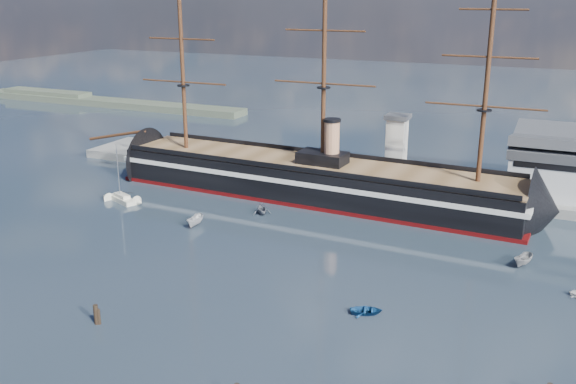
% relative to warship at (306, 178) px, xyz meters
% --- Properties ---
extents(ground, '(600.00, 600.00, 0.00)m').
position_rel_warship_xyz_m(ground, '(13.07, -20.00, -4.04)').
color(ground, '#1D2D36').
rests_on(ground, ground).
extents(quay, '(180.00, 18.00, 2.00)m').
position_rel_warship_xyz_m(quay, '(23.07, 16.00, -4.04)').
color(quay, slate).
rests_on(quay, ground).
extents(quay_tower, '(5.00, 5.00, 15.00)m').
position_rel_warship_xyz_m(quay_tower, '(16.07, 13.00, 5.72)').
color(quay_tower, silver).
rests_on(quay_tower, ground).
extents(shoreline, '(120.00, 10.00, 4.00)m').
position_rel_warship_xyz_m(shoreline, '(-126.16, 75.00, -2.59)').
color(shoreline, '#3F4C38').
rests_on(shoreline, ground).
extents(warship, '(113.19, 19.82, 53.94)m').
position_rel_warship_xyz_m(warship, '(0.00, 0.00, 0.00)').
color(warship, black).
rests_on(warship, ground).
extents(sailboat, '(8.06, 5.16, 12.46)m').
position_rel_warship_xyz_m(sailboat, '(-33.76, -19.75, -3.24)').
color(sailboat, beige).
rests_on(sailboat, ground).
extents(motorboat_a, '(6.20, 2.73, 2.41)m').
position_rel_warship_xyz_m(motorboat_a, '(-11.76, -25.84, -4.04)').
color(motorboat_a, silver).
rests_on(motorboat_a, ground).
extents(motorboat_b, '(2.19, 3.03, 1.31)m').
position_rel_warship_xyz_m(motorboat_b, '(28.45, -45.50, -4.04)').
color(motorboat_b, navy).
rests_on(motorboat_b, ground).
extents(motorboat_c, '(6.19, 3.96, 2.33)m').
position_rel_warship_xyz_m(motorboat_c, '(46.54, -19.51, -4.04)').
color(motorboat_c, gray).
rests_on(motorboat_c, ground).
extents(motorboat_d, '(7.05, 6.70, 2.49)m').
position_rel_warship_xyz_m(motorboat_d, '(-3.44, -14.43, -4.04)').
color(motorboat_d, slate).
rests_on(motorboat_d, ground).
extents(piling_near_left, '(0.64, 0.64, 3.51)m').
position_rel_warship_xyz_m(piling_near_left, '(-3.47, -63.26, -4.04)').
color(piling_near_left, black).
rests_on(piling_near_left, ground).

